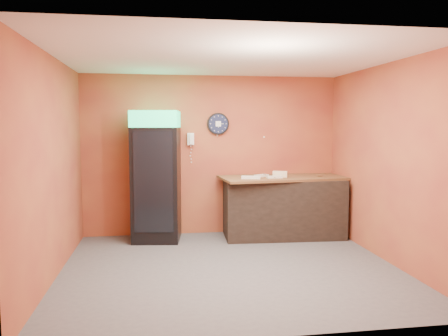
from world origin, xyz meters
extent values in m
plane|color=#47474C|center=(0.00, 0.00, 0.00)|extent=(4.50, 4.50, 0.00)
cube|color=#B05F31|center=(0.00, 2.00, 1.40)|extent=(4.50, 0.02, 2.80)
cube|color=#B05F31|center=(-2.25, 0.00, 1.40)|extent=(0.02, 4.00, 2.80)
cube|color=#B05F31|center=(2.25, 0.00, 1.40)|extent=(0.02, 4.00, 2.80)
cube|color=white|center=(0.00, 0.00, 2.80)|extent=(4.50, 4.00, 0.02)
cube|color=black|center=(-0.98, 1.65, 0.95)|extent=(0.85, 0.85, 1.89)
cube|color=#1ADF7D|center=(-0.98, 1.65, 2.03)|extent=(0.85, 0.85, 0.27)
cube|color=black|center=(-0.93, 1.27, 1.03)|extent=(0.63, 0.10, 1.62)
cube|color=black|center=(1.19, 1.55, 0.50)|extent=(2.06, 1.00, 1.01)
cylinder|color=black|center=(0.11, 1.98, 1.96)|extent=(0.39, 0.05, 0.39)
cylinder|color=#0F1433|center=(0.11, 1.95, 1.96)|extent=(0.33, 0.01, 0.33)
cube|color=white|center=(0.11, 1.94, 1.96)|extent=(0.09, 0.00, 0.09)
cube|color=white|center=(-0.38, 1.96, 1.69)|extent=(0.11, 0.07, 0.21)
cube|color=white|center=(-0.38, 1.91, 1.69)|extent=(0.05, 0.04, 0.17)
cube|color=brown|center=(1.19, 1.55, 1.03)|extent=(2.22, 1.15, 0.04)
cube|color=#F7E4C0|center=(1.11, 1.47, 1.07)|extent=(0.26, 0.17, 0.05)
cube|color=#F7E4C0|center=(1.11, 1.47, 1.13)|extent=(0.26, 0.17, 0.05)
cube|color=silver|center=(0.57, 1.32, 1.07)|extent=(0.33, 0.19, 0.04)
cube|color=silver|center=(0.98, 1.35, 1.07)|extent=(0.26, 0.10, 0.04)
cube|color=silver|center=(0.81, 1.57, 1.07)|extent=(0.27, 0.22, 0.04)
cylinder|color=silver|center=(0.85, 1.58, 1.08)|extent=(0.05, 0.05, 0.05)
camera|label=1|loc=(-0.95, -5.69, 1.92)|focal=35.00mm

